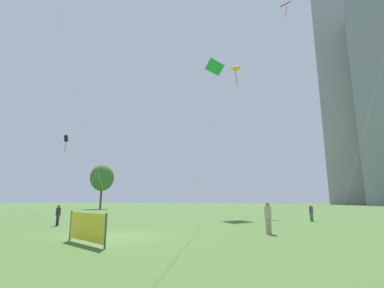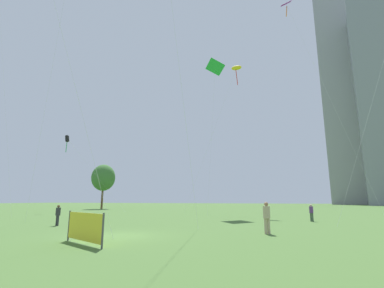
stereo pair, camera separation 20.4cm
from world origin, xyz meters
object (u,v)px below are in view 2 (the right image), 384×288
object	(u,v)px
distant_highrise_1	(341,86)
kite_flying_6	(287,5)
event_banner	(84,227)
kite_flying_5	(236,68)
person_standing_0	(311,211)
distant_highrise_0	(384,101)
kite_flying_0	(67,140)
person_standing_1	(267,215)
park_tree_0	(103,178)
person_standing_3	(58,214)
kite_flying_4	(215,67)

from	to	relation	value
distant_highrise_1	kite_flying_6	bearing A→B (deg)	-91.15
event_banner	kite_flying_5	bearing A→B (deg)	84.46
person_standing_0	kite_flying_6	xyz separation A→B (m)	(-0.09, 10.65, 29.11)
kite_flying_5	distant_highrise_0	size ratio (longest dim) A/B	0.30
person_standing_0	kite_flying_0	bearing A→B (deg)	-171.55
person_standing_1	distant_highrise_1	distance (m)	128.74
kite_flying_0	distant_highrise_1	bearing A→B (deg)	57.17
person_standing_1	park_tree_0	size ratio (longest dim) A/B	0.19
person_standing_3	kite_flying_6	bearing A→B (deg)	65.35
person_standing_1	kite_flying_4	size ratio (longest dim) A/B	0.08
kite_flying_0	person_standing_3	bearing A→B (deg)	-48.47
person_standing_3	distant_highrise_0	distance (m)	119.09
distant_highrise_0	person_standing_0	bearing A→B (deg)	-99.80
person_standing_1	kite_flying_4	bearing A→B (deg)	-90.41
person_standing_1	event_banner	xyz separation A→B (m)	(-7.58, -6.33, -0.29)
person_standing_0	event_banner	bearing A→B (deg)	-100.73
person_standing_0	park_tree_0	size ratio (longest dim) A/B	0.16
kite_flying_4	park_tree_0	size ratio (longest dim) A/B	2.30
event_banner	park_tree_0	bearing A→B (deg)	124.18
distant_highrise_0	distant_highrise_1	bearing A→B (deg)	137.40
kite_flying_0	event_banner	xyz separation A→B (m)	(24.41, -25.63, -10.83)
event_banner	distant_highrise_0	bearing A→B (deg)	65.64
kite_flying_6	park_tree_0	size ratio (longest dim) A/B	3.28
person_standing_0	distant_highrise_1	world-z (taller)	distant_highrise_1
kite_flying_6	distant_highrise_0	world-z (taller)	distant_highrise_0
person_standing_0	park_tree_0	bearing A→B (deg)	170.19
kite_flying_6	park_tree_0	xyz separation A→B (m)	(-38.95, 13.50, -23.39)
kite_flying_4	event_banner	distance (m)	33.77
person_standing_3	person_standing_1	bearing A→B (deg)	15.05
person_standing_0	kite_flying_5	world-z (taller)	kite_flying_5
kite_flying_5	distant_highrise_1	world-z (taller)	distant_highrise_1
kite_flying_0	park_tree_0	xyz separation A→B (m)	(-3.64, 15.67, -4.98)
kite_flying_5	park_tree_0	size ratio (longest dim) A/B	2.43
kite_flying_5	kite_flying_6	size ratio (longest dim) A/B	0.74
park_tree_0	distant_highrise_1	xyz separation A→B (m)	(65.09, 79.56, 45.29)
kite_flying_5	person_standing_1	bearing A→B (deg)	-78.97
kite_flying_0	park_tree_0	distance (m)	16.84
person_standing_3	park_tree_0	bearing A→B (deg)	137.67
person_standing_1	kite_flying_4	distance (m)	29.71
distant_highrise_1	event_banner	size ratio (longest dim) A/B	33.84
person_standing_0	person_standing_3	bearing A→B (deg)	-129.50
person_standing_3	kite_flying_4	xyz separation A→B (m)	(8.08, 19.92, 20.37)
person_standing_0	distant_highrise_0	bearing A→B (deg)	89.32
kite_flying_4	distant_highrise_0	bearing A→B (deg)	58.86
person_standing_0	distant_highrise_1	size ratio (longest dim) A/B	0.01
distant_highrise_1	event_banner	bearing A→B (deg)	-92.50
person_standing_3	kite_flying_4	world-z (taller)	kite_flying_4
kite_flying_6	distant_highrise_0	size ratio (longest dim) A/B	0.41
kite_flying_6	park_tree_0	bearing A→B (deg)	160.88
kite_flying_4	kite_flying_6	xyz separation A→B (m)	(10.64, 0.98, 8.73)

